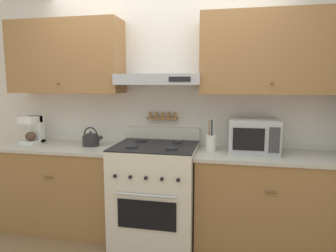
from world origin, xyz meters
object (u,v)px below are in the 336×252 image
tea_kettle (91,139)px  microwave (253,136)px  coffee_maker (33,129)px  stove_range (156,192)px  utensil_crock (211,142)px

tea_kettle → microwave: size_ratio=0.49×
coffee_maker → stove_range: bearing=-5.4°
stove_range → coffee_maker: (-1.44, 0.14, 0.57)m
stove_range → tea_kettle: (-0.73, 0.10, 0.49)m
utensil_crock → tea_kettle: bearing=-180.0°
tea_kettle → microwave: 1.66m
tea_kettle → microwave: bearing=0.6°
stove_range → utensil_crock: utensil_crock is taller
coffee_maker → microwave: microwave is taller
tea_kettle → utensil_crock: 1.26m
tea_kettle → utensil_crock: size_ratio=0.73×
microwave → utensil_crock: bearing=-177.4°
stove_range → utensil_crock: bearing=11.1°
stove_range → utensil_crock: 0.74m
stove_range → utensil_crock: (0.53, 0.10, 0.51)m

